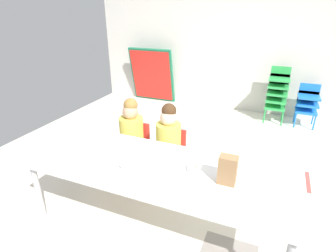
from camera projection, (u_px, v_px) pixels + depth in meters
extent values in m
cube|color=silver|center=(203.00, 183.00, 3.00)|extent=(5.72, 5.14, 0.02)
cube|color=orange|center=(149.00, 149.00, 3.69)|extent=(0.43, 0.43, 0.00)
cube|color=#B24C47|center=(289.00, 178.00, 3.06)|extent=(0.43, 0.43, 0.00)
cube|color=beige|center=(247.00, 42.00, 4.65)|extent=(5.72, 0.10, 2.50)
cube|color=white|center=(158.00, 168.00, 2.17)|extent=(2.20, 0.80, 0.04)
cylinder|color=#B2B2B7|center=(39.00, 192.00, 2.36)|extent=(0.05, 0.05, 0.58)
cylinder|color=#B2B2B7|center=(87.00, 156.00, 2.94)|extent=(0.05, 0.05, 0.58)
cylinder|color=#B2B2B7|center=(286.00, 204.00, 2.23)|extent=(0.05, 0.05, 0.58)
cube|color=red|center=(133.00, 151.00, 3.02)|extent=(0.32, 0.30, 0.03)
cube|color=red|center=(138.00, 134.00, 3.09)|extent=(0.29, 0.02, 0.30)
cylinder|color=#D8C64C|center=(132.00, 134.00, 2.93)|extent=(0.34, 0.34, 0.38)
sphere|color=tan|center=(130.00, 112.00, 2.83)|extent=(0.17, 0.17, 0.17)
sphere|color=olive|center=(131.00, 105.00, 2.81)|extent=(0.15, 0.15, 0.15)
cylinder|color=red|center=(117.00, 165.00, 3.02)|extent=(0.02, 0.02, 0.28)
cylinder|color=red|center=(139.00, 171.00, 2.93)|extent=(0.02, 0.02, 0.28)
cylinder|color=red|center=(129.00, 155.00, 3.24)|extent=(0.02, 0.02, 0.28)
cylinder|color=red|center=(149.00, 159.00, 3.15)|extent=(0.02, 0.02, 0.28)
cube|color=red|center=(168.00, 159.00, 2.87)|extent=(0.32, 0.30, 0.03)
cube|color=red|center=(174.00, 141.00, 2.94)|extent=(0.29, 0.02, 0.30)
cylinder|color=#D8C64C|center=(168.00, 141.00, 2.78)|extent=(0.34, 0.34, 0.38)
sphere|color=beige|center=(168.00, 118.00, 2.68)|extent=(0.17, 0.17, 0.17)
sphere|color=#472D19|center=(169.00, 111.00, 2.66)|extent=(0.15, 0.15, 0.15)
cylinder|color=red|center=(152.00, 174.00, 2.87)|extent=(0.02, 0.02, 0.28)
cylinder|color=red|center=(176.00, 180.00, 2.77)|extent=(0.02, 0.02, 0.28)
cylinder|color=red|center=(162.00, 162.00, 3.09)|extent=(0.02, 0.02, 0.28)
cylinder|color=red|center=(184.00, 167.00, 2.99)|extent=(0.02, 0.02, 0.28)
cube|color=green|center=(275.00, 107.00, 4.48)|extent=(0.32, 0.30, 0.03)
cube|color=green|center=(276.00, 100.00, 4.56)|extent=(0.30, 0.02, 0.18)
cube|color=green|center=(276.00, 100.00, 4.43)|extent=(0.32, 0.30, 0.03)
cube|color=green|center=(277.00, 93.00, 4.51)|extent=(0.30, 0.02, 0.18)
cube|color=green|center=(277.00, 94.00, 4.38)|extent=(0.32, 0.30, 0.03)
cube|color=green|center=(278.00, 86.00, 4.46)|extent=(0.30, 0.02, 0.18)
cube|color=green|center=(278.00, 86.00, 4.33)|extent=(0.32, 0.30, 0.03)
cube|color=green|center=(280.00, 79.00, 4.41)|extent=(0.30, 0.02, 0.18)
cube|color=green|center=(280.00, 79.00, 4.28)|extent=(0.32, 0.30, 0.03)
cube|color=green|center=(281.00, 72.00, 4.36)|extent=(0.30, 0.02, 0.18)
cylinder|color=green|center=(264.00, 116.00, 4.47)|extent=(0.02, 0.02, 0.26)
cylinder|color=green|center=(282.00, 118.00, 4.37)|extent=(0.02, 0.02, 0.26)
cylinder|color=green|center=(265.00, 111.00, 4.69)|extent=(0.02, 0.02, 0.26)
cylinder|color=green|center=(282.00, 113.00, 4.59)|extent=(0.02, 0.02, 0.26)
cube|color=blue|center=(306.00, 111.00, 4.31)|extent=(0.32, 0.30, 0.03)
cube|color=blue|center=(307.00, 103.00, 4.39)|extent=(0.30, 0.02, 0.18)
cube|color=blue|center=(307.00, 104.00, 4.26)|extent=(0.32, 0.30, 0.03)
cube|color=blue|center=(308.00, 96.00, 4.34)|extent=(0.30, 0.02, 0.18)
cube|color=blue|center=(309.00, 97.00, 4.21)|extent=(0.32, 0.30, 0.03)
cube|color=blue|center=(310.00, 89.00, 4.29)|extent=(0.30, 0.02, 0.18)
cylinder|color=blue|center=(295.00, 120.00, 4.30)|extent=(0.02, 0.02, 0.26)
cylinder|color=blue|center=(314.00, 123.00, 4.20)|extent=(0.02, 0.02, 0.26)
cylinder|color=blue|center=(295.00, 115.00, 4.52)|extent=(0.02, 0.02, 0.26)
cylinder|color=blue|center=(313.00, 117.00, 4.42)|extent=(0.02, 0.02, 0.26)
cube|color=#19724C|center=(152.00, 75.00, 5.40)|extent=(0.90, 0.28, 1.09)
cube|color=red|center=(151.00, 76.00, 5.37)|extent=(0.83, 0.23, 0.99)
cube|color=#9E754C|center=(228.00, 170.00, 1.91)|extent=(0.13, 0.09, 0.22)
cylinder|color=white|center=(127.00, 166.00, 2.15)|extent=(0.18, 0.18, 0.01)
torus|color=white|center=(127.00, 164.00, 2.14)|extent=(0.12, 0.12, 0.04)
torus|color=white|center=(193.00, 167.00, 2.11)|extent=(0.12, 0.12, 0.03)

